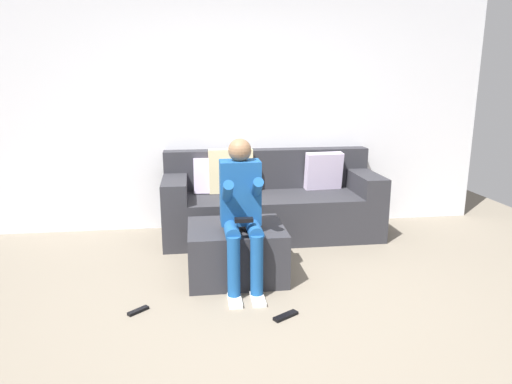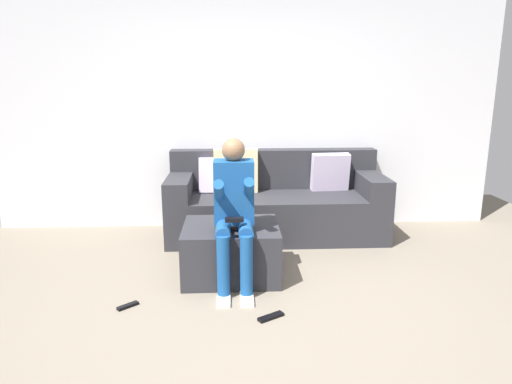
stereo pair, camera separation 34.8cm
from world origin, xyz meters
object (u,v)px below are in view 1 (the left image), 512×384
person_seated (241,205)px  remote_by_storage_bin (138,311)px  couch_sectional (270,203)px  ottoman (236,251)px  remote_near_ottoman (286,316)px

person_seated → remote_by_storage_bin: (-0.78, -0.37, -0.65)m
couch_sectional → person_seated: person_seated is taller
ottoman → remote_near_ottoman: 0.83m
person_seated → remote_by_storage_bin: size_ratio=7.32×
ottoman → remote_near_ottoman: ottoman is taller
remote_by_storage_bin → person_seated: bearing=-15.6°
remote_by_storage_bin → ottoman: bearing=-5.1°
couch_sectional → ottoman: couch_sectional is taller
ottoman → couch_sectional: bearing=66.5°
couch_sectional → remote_near_ottoman: (-0.19, -1.81, -0.33)m
remote_near_ottoman → remote_by_storage_bin: bearing=136.7°
remote_near_ottoman → remote_by_storage_bin: 1.05m
couch_sectional → ottoman: size_ratio=2.83×
person_seated → remote_by_storage_bin: person_seated is taller
ottoman → person_seated: 0.48m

